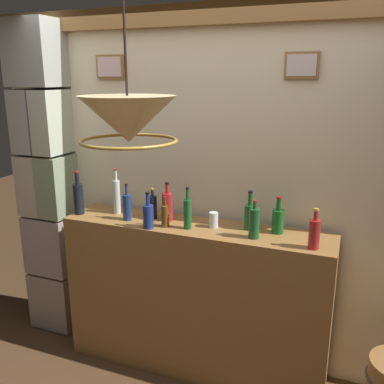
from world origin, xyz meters
The scene contains 17 objects.
panelled_rear_partition centered at (0.00, 1.10, 1.36)m, with size 3.40×0.15×2.56m.
stone_pillar centered at (-1.30, 0.94, 1.24)m, with size 0.39×0.36×2.48m.
bar_shelf_unit centered at (0.00, 0.82, 0.56)m, with size 1.87×0.40×1.11m, color olive.
liquor_bottle_rye centered at (0.43, 0.74, 1.21)m, with size 0.07×0.07×0.25m.
liquor_bottle_whiskey centered at (-0.49, 0.76, 1.21)m, with size 0.06×0.06×0.26m.
liquor_bottle_scotch centered at (0.36, 0.89, 1.21)m, with size 0.07×0.07×0.26m.
liquor_bottle_sherry centered at (0.79, 0.71, 1.21)m, with size 0.07×0.07×0.25m.
liquor_bottle_amaro centered at (-0.18, 0.73, 1.19)m, with size 0.05×0.05×0.21m.
liquor_bottle_tequila centered at (-0.02, 0.75, 1.22)m, with size 0.05×0.05×0.28m.
liquor_bottle_mezcal centered at (-0.27, 0.66, 1.20)m, with size 0.07×0.07×0.25m.
liquor_bottle_port centered at (0.55, 0.89, 1.20)m, with size 0.08×0.08×0.24m.
liquor_bottle_vermouth centered at (-0.63, 0.86, 1.24)m, with size 0.05×0.05×0.34m.
liquor_bottle_gin centered at (-0.33, 0.85, 1.20)m, with size 0.06×0.06×0.22m.
liquor_bottle_bourbon centered at (-0.88, 0.75, 1.23)m, with size 0.07×0.07×0.32m.
liquor_bottle_brandy centered at (-0.22, 0.85, 1.22)m, with size 0.07×0.07×0.28m.
glass_tumbler_rocks centered at (0.13, 0.84, 1.16)m, with size 0.06×0.06×0.10m.
pendant_lamp centered at (-0.03, 0.03, 1.89)m, with size 0.46×0.46×0.64m.
Camera 1 is at (0.97, -1.70, 2.09)m, focal length 39.40 mm.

